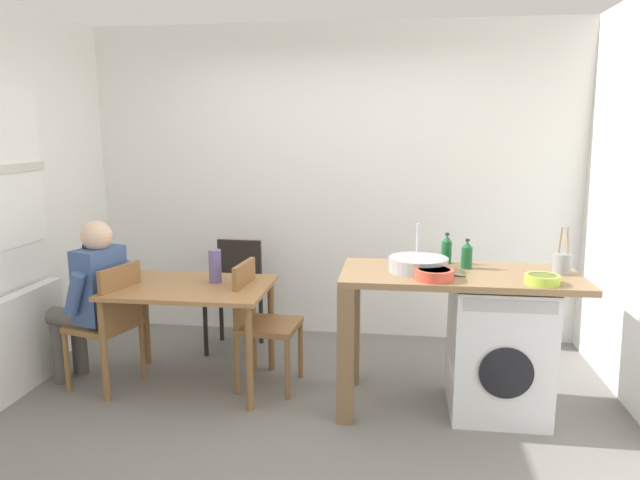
{
  "coord_description": "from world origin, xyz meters",
  "views": [
    {
      "loc": [
        0.56,
        -3.25,
        1.8
      ],
      "look_at": [
        0.06,
        0.45,
        1.09
      ],
      "focal_mm": 32.19,
      "sensor_mm": 36.0,
      "label": 1
    }
  ],
  "objects_px": {
    "chair_spare_by_wall": "(236,288)",
    "mixing_bowl": "(434,274)",
    "seated_person": "(92,294)",
    "bottle_squat_brown": "(467,255)",
    "chair_person_seat": "(111,319)",
    "vase": "(215,266)",
    "utensil_crock": "(562,263)",
    "bottle_tall_green": "(447,250)",
    "dining_table": "(191,299)",
    "colander": "(542,279)",
    "chair_opposite": "(259,317)",
    "washing_machine": "(498,348)"
  },
  "relations": [
    {
      "from": "chair_spare_by_wall",
      "to": "mixing_bowl",
      "type": "bearing_deg",
      "value": 148.19
    },
    {
      "from": "seated_person",
      "to": "mixing_bowl",
      "type": "relative_size",
      "value": 5.04
    },
    {
      "from": "bottle_squat_brown",
      "to": "chair_person_seat",
      "type": "bearing_deg",
      "value": -176.87
    },
    {
      "from": "vase",
      "to": "mixing_bowl",
      "type": "bearing_deg",
      "value": -15.17
    },
    {
      "from": "mixing_bowl",
      "to": "vase",
      "type": "relative_size",
      "value": 1.0
    },
    {
      "from": "utensil_crock",
      "to": "chair_person_seat",
      "type": "bearing_deg",
      "value": -178.82
    },
    {
      "from": "chair_person_seat",
      "to": "utensil_crock",
      "type": "relative_size",
      "value": 3.0
    },
    {
      "from": "seated_person",
      "to": "bottle_tall_green",
      "type": "xyz_separation_m",
      "value": [
        2.47,
        0.22,
        0.34
      ]
    },
    {
      "from": "dining_table",
      "to": "utensil_crock",
      "type": "bearing_deg",
      "value": -1.36
    },
    {
      "from": "colander",
      "to": "bottle_squat_brown",
      "type": "bearing_deg",
      "value": 139.3
    },
    {
      "from": "dining_table",
      "to": "chair_opposite",
      "type": "bearing_deg",
      "value": 6.75
    },
    {
      "from": "chair_spare_by_wall",
      "to": "utensil_crock",
      "type": "xyz_separation_m",
      "value": [
        2.36,
        -0.83,
        0.48
      ]
    },
    {
      "from": "seated_person",
      "to": "washing_machine",
      "type": "distance_m",
      "value": 2.81
    },
    {
      "from": "seated_person",
      "to": "bottle_squat_brown",
      "type": "xyz_separation_m",
      "value": [
        2.59,
        0.09,
        0.34
      ]
    },
    {
      "from": "washing_machine",
      "to": "bottle_squat_brown",
      "type": "distance_m",
      "value": 0.63
    },
    {
      "from": "seated_person",
      "to": "vase",
      "type": "height_order",
      "value": "seated_person"
    },
    {
      "from": "chair_spare_by_wall",
      "to": "seated_person",
      "type": "xyz_separation_m",
      "value": [
        -0.81,
        -0.85,
        0.16
      ]
    },
    {
      "from": "chair_person_seat",
      "to": "vase",
      "type": "distance_m",
      "value": 0.81
    },
    {
      "from": "chair_opposite",
      "to": "seated_person",
      "type": "distance_m",
      "value": 1.2
    },
    {
      "from": "seated_person",
      "to": "mixing_bowl",
      "type": "height_order",
      "value": "seated_person"
    },
    {
      "from": "washing_machine",
      "to": "colander",
      "type": "xyz_separation_m",
      "value": [
        0.19,
        -0.22,
        0.52
      ]
    },
    {
      "from": "dining_table",
      "to": "vase",
      "type": "xyz_separation_m",
      "value": [
        0.15,
        0.1,
        0.22
      ]
    },
    {
      "from": "dining_table",
      "to": "seated_person",
      "type": "bearing_deg",
      "value": -173.79
    },
    {
      "from": "bottle_tall_green",
      "to": "vase",
      "type": "distance_m",
      "value": 1.62
    },
    {
      "from": "seated_person",
      "to": "bottle_tall_green",
      "type": "distance_m",
      "value": 2.5
    },
    {
      "from": "dining_table",
      "to": "bottle_squat_brown",
      "type": "bearing_deg",
      "value": 0.39
    },
    {
      "from": "chair_person_seat",
      "to": "mixing_bowl",
      "type": "xyz_separation_m",
      "value": [
        2.2,
        -0.19,
        0.45
      ]
    },
    {
      "from": "chair_opposite",
      "to": "chair_spare_by_wall",
      "type": "relative_size",
      "value": 1.0
    },
    {
      "from": "mixing_bowl",
      "to": "seated_person",
      "type": "bearing_deg",
      "value": 174.39
    },
    {
      "from": "seated_person",
      "to": "vase",
      "type": "relative_size",
      "value": 5.05
    },
    {
      "from": "utensil_crock",
      "to": "vase",
      "type": "height_order",
      "value": "utensil_crock"
    },
    {
      "from": "washing_machine",
      "to": "mixing_bowl",
      "type": "xyz_separation_m",
      "value": [
        -0.44,
        -0.2,
        0.53
      ]
    },
    {
      "from": "bottle_tall_green",
      "to": "chair_spare_by_wall",
      "type": "bearing_deg",
      "value": 159.21
    },
    {
      "from": "mixing_bowl",
      "to": "vase",
      "type": "height_order",
      "value": "mixing_bowl"
    },
    {
      "from": "washing_machine",
      "to": "vase",
      "type": "relative_size",
      "value": 3.62
    },
    {
      "from": "mixing_bowl",
      "to": "bottle_tall_green",
      "type": "bearing_deg",
      "value": 76.57
    },
    {
      "from": "chair_person_seat",
      "to": "mixing_bowl",
      "type": "relative_size",
      "value": 3.78
    },
    {
      "from": "colander",
      "to": "washing_machine",
      "type": "bearing_deg",
      "value": 130.74
    },
    {
      "from": "utensil_crock",
      "to": "bottle_tall_green",
      "type": "bearing_deg",
      "value": 163.78
    },
    {
      "from": "seated_person",
      "to": "washing_machine",
      "type": "bearing_deg",
      "value": -74.96
    },
    {
      "from": "chair_opposite",
      "to": "vase",
      "type": "xyz_separation_m",
      "value": [
        -0.33,
        0.04,
        0.35
      ]
    },
    {
      "from": "mixing_bowl",
      "to": "dining_table",
      "type": "bearing_deg",
      "value": 169.45
    },
    {
      "from": "bottle_tall_green",
      "to": "vase",
      "type": "xyz_separation_m",
      "value": [
        -1.61,
        -0.04,
        -0.16
      ]
    },
    {
      "from": "chair_spare_by_wall",
      "to": "chair_person_seat",
      "type": "bearing_deg",
      "value": 56.99
    },
    {
      "from": "bottle_tall_green",
      "to": "utensil_crock",
      "type": "distance_m",
      "value": 0.73
    },
    {
      "from": "chair_person_seat",
      "to": "mixing_bowl",
      "type": "height_order",
      "value": "mixing_bowl"
    },
    {
      "from": "washing_machine",
      "to": "chair_person_seat",
      "type": "bearing_deg",
      "value": -179.79
    },
    {
      "from": "utensil_crock",
      "to": "vase",
      "type": "xyz_separation_m",
      "value": [
        -2.31,
        0.16,
        -0.13
      ]
    },
    {
      "from": "seated_person",
      "to": "bottle_squat_brown",
      "type": "distance_m",
      "value": 2.61
    },
    {
      "from": "chair_opposite",
      "to": "colander",
      "type": "bearing_deg",
      "value": 82.82
    }
  ]
}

